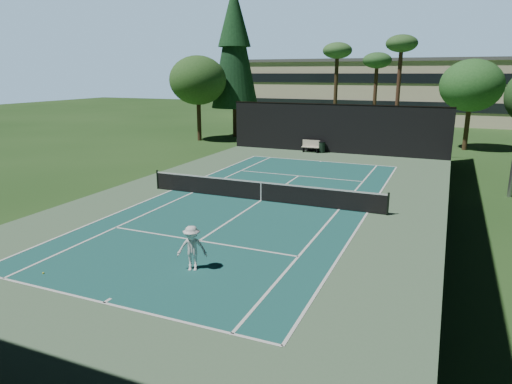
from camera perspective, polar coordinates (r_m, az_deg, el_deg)
ground at (r=23.76m, az=0.62°, el=-1.11°), size 160.00×160.00×0.00m
apron_slab at (r=23.75m, az=0.62°, el=-1.10°), size 18.00×32.00×0.01m
court_surface at (r=23.75m, az=0.62°, el=-1.08°), size 10.97×23.77×0.01m
court_lines at (r=23.75m, az=0.62°, el=-1.06°), size 11.07×23.87×0.01m
tennis_net at (r=23.61m, az=0.62°, el=0.19°), size 12.90×0.10×1.10m
fence at (r=23.35m, az=0.69°, el=3.68°), size 18.04×32.05×4.03m
player at (r=15.48m, az=-8.01°, el=-6.98°), size 1.15×0.91×1.57m
tennis_ball_a at (r=16.87m, az=-25.04°, el=-9.17°), size 0.07×0.07×0.07m
tennis_ball_b at (r=25.07m, az=0.25°, el=-0.18°), size 0.07×0.07×0.07m
tennis_ball_c at (r=27.22m, az=4.06°, el=0.98°), size 0.07×0.07×0.07m
tennis_ball_d at (r=28.47m, az=-8.46°, el=1.46°), size 0.06×0.06×0.06m
park_bench at (r=38.63m, az=6.88°, el=5.75°), size 1.50×0.45×1.02m
trash_bin at (r=38.52m, az=8.24°, el=5.58°), size 0.56×0.56×0.95m
pine_tree at (r=47.95m, az=-2.73°, el=18.34°), size 4.80×4.80×15.00m
palm_a at (r=46.42m, az=10.12°, el=16.58°), size 2.80×2.80×9.32m
palm_b at (r=47.69m, az=14.89°, el=15.27°), size 2.80×2.80×8.42m
palm_c at (r=44.44m, az=17.72°, el=16.77°), size 2.80×2.80×9.77m
decid_tree_a at (r=43.16m, az=25.34°, el=11.92°), size 5.12×5.12×7.62m
decid_tree_c at (r=45.26m, az=-7.28°, el=13.67°), size 5.44×5.44×8.09m
campus_building at (r=67.71m, az=16.02°, el=12.20°), size 40.50×12.50×8.30m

